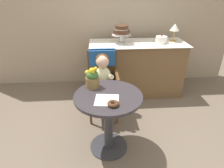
# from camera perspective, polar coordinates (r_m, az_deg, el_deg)

# --- Properties ---
(ground_plane) EXTENTS (8.00, 8.00, 0.00)m
(ground_plane) POSITION_cam_1_polar(r_m,az_deg,el_deg) (2.46, -0.96, -17.86)
(ground_plane) COLOR #6B5B4C
(back_wall) EXTENTS (4.80, 0.10, 2.70)m
(back_wall) POSITION_cam_1_polar(r_m,az_deg,el_deg) (3.60, -2.89, 21.07)
(back_wall) COLOR tan
(back_wall) RESTS_ON ground
(cafe_table) EXTENTS (0.72, 0.72, 0.72)m
(cafe_table) POSITION_cam_1_polar(r_m,az_deg,el_deg) (2.13, -1.07, -8.18)
(cafe_table) COLOR #332D33
(cafe_table) RESTS_ON ground
(wicker_chair) EXTENTS (0.42, 0.45, 0.95)m
(wicker_chair) POSITION_cam_1_polar(r_m,az_deg,el_deg) (2.69, -2.79, 3.07)
(wicker_chair) COLOR brown
(wicker_chair) RESTS_ON ground
(seated_child) EXTENTS (0.27, 0.32, 0.73)m
(seated_child) POSITION_cam_1_polar(r_m,az_deg,el_deg) (2.53, -2.72, 2.40)
(seated_child) COLOR beige
(seated_child) RESTS_ON ground
(paper_napkin) EXTENTS (0.26, 0.25, 0.00)m
(paper_napkin) POSITION_cam_1_polar(r_m,az_deg,el_deg) (1.93, -1.54, -4.72)
(paper_napkin) COLOR white
(paper_napkin) RESTS_ON cafe_table
(donut_front) EXTENTS (0.11, 0.11, 0.04)m
(donut_front) POSITION_cam_1_polar(r_m,az_deg,el_deg) (1.84, 0.34, -5.75)
(donut_front) COLOR #4C2D19
(donut_front) RESTS_ON cafe_table
(flower_vase) EXTENTS (0.15, 0.15, 0.24)m
(flower_vase) POSITION_cam_1_polar(r_m,az_deg,el_deg) (2.13, -5.83, 1.73)
(flower_vase) COLOR brown
(flower_vase) RESTS_ON cafe_table
(display_counter) EXTENTS (1.56, 0.62, 0.90)m
(display_counter) POSITION_cam_1_polar(r_m,az_deg,el_deg) (3.35, 7.18, 4.53)
(display_counter) COLOR brown
(display_counter) RESTS_ON ground
(tiered_cake_stand) EXTENTS (0.30, 0.30, 0.28)m
(tiered_cake_stand) POSITION_cam_1_polar(r_m,az_deg,el_deg) (3.12, 2.80, 15.19)
(tiered_cake_stand) COLOR silver
(tiered_cake_stand) RESTS_ON display_counter
(round_layer_cake) EXTENTS (0.18, 0.18, 0.13)m
(round_layer_cake) POSITION_cam_1_polar(r_m,az_deg,el_deg) (3.27, 14.28, 12.55)
(round_layer_cake) COLOR white
(round_layer_cake) RESTS_ON display_counter
(table_lamp) EXTENTS (0.15, 0.15, 0.28)m
(table_lamp) POSITION_cam_1_polar(r_m,az_deg,el_deg) (3.38, 17.96, 15.41)
(table_lamp) COLOR #B28C47
(table_lamp) RESTS_ON display_counter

